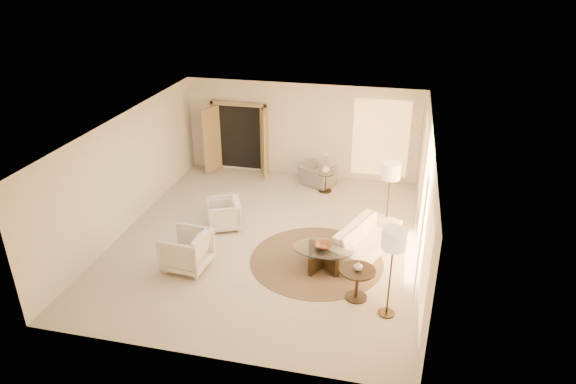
% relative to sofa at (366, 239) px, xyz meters
% --- Properties ---
extents(room, '(7.04, 8.04, 2.83)m').
position_rel_sofa_xyz_m(room, '(-2.30, 0.01, 1.08)').
color(room, beige).
rests_on(room, ground).
extents(windows_right, '(0.10, 6.40, 2.40)m').
position_rel_sofa_xyz_m(windows_right, '(1.15, 0.11, 1.03)').
color(windows_right, '#FFB966').
rests_on(windows_right, room).
extents(window_back_corner, '(1.70, 0.10, 2.40)m').
position_rel_sofa_xyz_m(window_back_corner, '(0.00, 3.96, 1.03)').
color(window_back_corner, '#FFB966').
rests_on(window_back_corner, room).
extents(curtains_right, '(0.06, 5.20, 2.60)m').
position_rel_sofa_xyz_m(curtains_right, '(1.10, 1.01, 0.98)').
color(curtains_right, tan).
rests_on(curtains_right, room).
extents(french_doors, '(1.95, 0.66, 2.16)m').
position_rel_sofa_xyz_m(french_doors, '(-4.20, 3.83, 0.75)').
color(french_doors, tan).
rests_on(french_doors, room).
extents(area_rug, '(3.26, 3.26, 0.01)m').
position_rel_sofa_xyz_m(area_rug, '(-1.01, -0.64, -0.31)').
color(area_rug, '#3B291B').
rests_on(area_rug, room).
extents(sofa, '(1.59, 2.33, 0.63)m').
position_rel_sofa_xyz_m(sofa, '(0.00, 0.00, 0.00)').
color(sofa, white).
rests_on(sofa, room).
extents(armchair_left, '(0.99, 1.02, 0.81)m').
position_rel_sofa_xyz_m(armchair_left, '(-3.49, 0.33, 0.09)').
color(armchair_left, white).
rests_on(armchair_left, room).
extents(armchair_right, '(0.91, 0.96, 0.92)m').
position_rel_sofa_xyz_m(armchair_right, '(-3.69, -1.52, 0.15)').
color(armchair_right, white).
rests_on(armchair_right, room).
extents(accent_chair, '(1.09, 0.95, 0.80)m').
position_rel_sofa_xyz_m(accent_chair, '(-1.69, 3.36, 0.08)').
color(accent_chair, gray).
rests_on(accent_chair, room).
extents(coffee_table, '(1.52, 1.52, 0.48)m').
position_rel_sofa_xyz_m(coffee_table, '(-0.83, -0.84, -0.01)').
color(coffee_table, black).
rests_on(coffee_table, room).
extents(end_table, '(0.70, 0.70, 0.66)m').
position_rel_sofa_xyz_m(end_table, '(-0.01, -1.79, 0.13)').
color(end_table, black).
rests_on(end_table, room).
extents(side_table, '(0.49, 0.49, 0.57)m').
position_rel_sofa_xyz_m(side_table, '(-1.40, 2.97, 0.03)').
color(side_table, '#302719').
rests_on(side_table, room).
extents(floor_lamp_near, '(0.44, 0.44, 1.83)m').
position_rel_sofa_xyz_m(floor_lamp_near, '(0.41, 0.93, 1.24)').
color(floor_lamp_near, '#302719').
rests_on(floor_lamp_near, room).
extents(floor_lamp_far, '(0.44, 0.44, 1.83)m').
position_rel_sofa_xyz_m(floor_lamp_far, '(0.60, -2.16, 1.24)').
color(floor_lamp_far, '#302719').
rests_on(floor_lamp_far, room).
extents(bowl, '(0.35, 0.35, 0.09)m').
position_rel_sofa_xyz_m(bowl, '(-0.83, -0.84, 0.21)').
color(bowl, brown).
rests_on(bowl, coffee_table).
extents(end_vase, '(0.23, 0.23, 0.19)m').
position_rel_sofa_xyz_m(end_vase, '(-0.01, -1.79, 0.43)').
color(end_vase, white).
rests_on(end_vase, end_table).
extents(side_vase, '(0.23, 0.23, 0.24)m').
position_rel_sofa_xyz_m(side_vase, '(-1.40, 2.97, 0.37)').
color(side_vase, white).
rests_on(side_vase, side_table).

